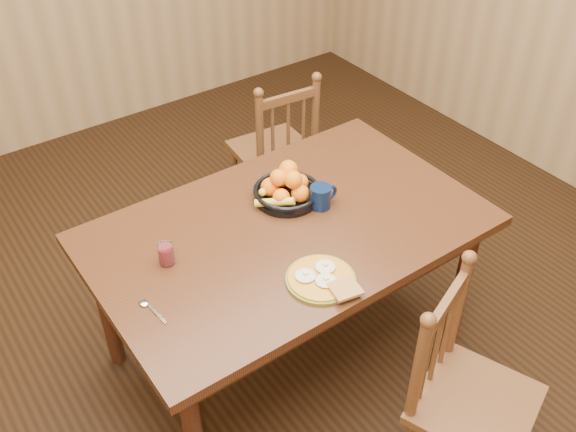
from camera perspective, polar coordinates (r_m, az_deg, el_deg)
room at (r=2.30m, az=-0.00°, el=10.77°), size 4.52×5.02×2.72m
dining_table at (r=2.69m, az=-0.00°, el=-2.25°), size 1.60×1.00×0.75m
chair_far at (r=3.65m, az=-1.09°, el=5.86°), size 0.45×0.43×0.92m
chair_near at (r=2.51m, az=15.54°, el=-15.14°), size 0.54×0.53×0.93m
breakfast_plate at (r=2.38m, az=3.04°, el=-5.59°), size 0.26×0.30×0.04m
fork at (r=2.41m, az=1.76°, el=-5.34°), size 0.03×0.18×0.00m
spoon at (r=2.35m, az=-12.36°, el=-7.84°), size 0.04×0.16×0.01m
coffee_mug at (r=2.71m, az=2.98°, el=1.77°), size 0.13×0.09×0.10m
juice_glass at (r=2.48m, az=-10.76°, el=-3.37°), size 0.06×0.06×0.09m
fruit_bowl at (r=2.74m, az=-0.15°, el=2.49°), size 0.29×0.29×0.17m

